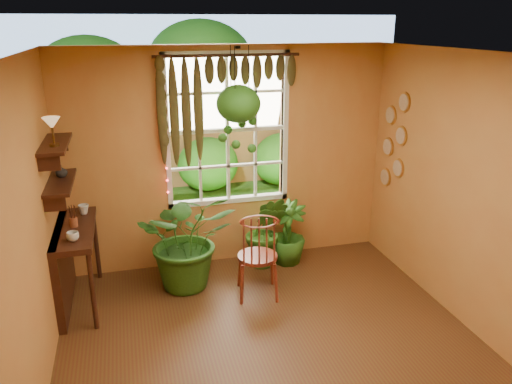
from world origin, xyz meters
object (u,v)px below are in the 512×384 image
at_px(counter_ledge, 67,258).
at_px(hanging_basket, 239,109).
at_px(windsor_chair, 258,268).
at_px(potted_plant_mid, 266,231).
at_px(potted_plant_left, 188,238).

bearing_deg(counter_ledge, hanging_basket, 9.37).
height_order(windsor_chair, hanging_basket, hanging_basket).
relative_size(windsor_chair, potted_plant_mid, 1.27).
height_order(counter_ledge, hanging_basket, hanging_basket).
xyz_separation_m(windsor_chair, potted_plant_mid, (0.29, 0.68, 0.13)).
bearing_deg(potted_plant_mid, windsor_chair, -113.31).
xyz_separation_m(potted_plant_mid, hanging_basket, (-0.34, -0.00, 1.54)).
distance_m(counter_ledge, windsor_chair, 2.05).
bearing_deg(potted_plant_mid, potted_plant_left, -166.14).
xyz_separation_m(counter_ledge, potted_plant_mid, (2.31, 0.33, -0.08)).
xyz_separation_m(counter_ledge, windsor_chair, (2.01, -0.35, -0.21)).
height_order(counter_ledge, potted_plant_left, potted_plant_left).
height_order(counter_ledge, windsor_chair, windsor_chair).
xyz_separation_m(potted_plant_left, potted_plant_mid, (1.01, 0.25, -0.13)).
bearing_deg(potted_plant_mid, hanging_basket, -179.28).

